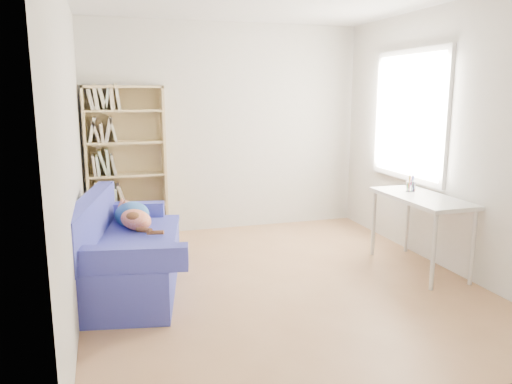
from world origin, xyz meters
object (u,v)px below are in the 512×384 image
(bookshelf, at_px, (127,170))
(desk, at_px, (421,204))
(pen_cup, at_px, (411,185))
(sofa, at_px, (126,252))

(bookshelf, bearing_deg, desk, -35.10)
(pen_cup, bearing_deg, bookshelf, 148.67)
(sofa, relative_size, desk, 1.64)
(sofa, distance_m, bookshelf, 1.62)
(sofa, bearing_deg, bookshelf, 96.80)
(bookshelf, xyz_separation_m, desk, (2.72, -1.92, -0.17))
(bookshelf, distance_m, desk, 3.33)
(sofa, bearing_deg, pen_cup, 7.69)
(sofa, height_order, pen_cup, pen_cup)
(sofa, height_order, bookshelf, bookshelf)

